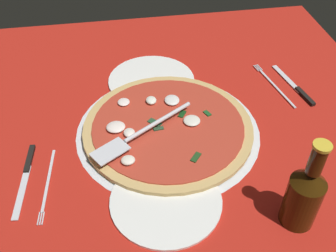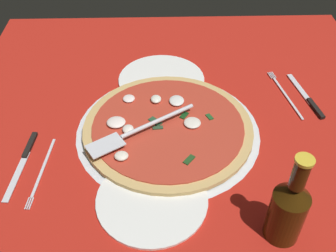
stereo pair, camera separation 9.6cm
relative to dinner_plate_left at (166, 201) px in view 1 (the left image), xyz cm
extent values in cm
cube|color=#B42015|center=(22.80, -6.96, -0.90)|extent=(114.97, 114.97, 0.80)
cylinder|color=silver|center=(20.91, -3.88, -0.04)|extent=(44.81, 44.81, 0.92)
cylinder|color=white|center=(0.00, 0.00, 0.00)|extent=(23.19, 23.19, 1.00)
cylinder|color=white|center=(42.14, -2.61, 0.00)|extent=(24.41, 24.41, 1.00)
cylinder|color=tan|center=(20.91, -3.88, 0.96)|extent=(41.40, 41.40, 1.07)
cylinder|color=#B63725|center=(20.91, -3.88, 1.64)|extent=(36.97, 36.97, 0.30)
ellipsoid|color=white|center=(21.52, 8.68, 2.44)|extent=(4.19, 4.57, 1.28)
ellipsoid|color=white|center=(30.25, -1.02, 2.43)|extent=(3.19, 2.70, 1.27)
ellipsoid|color=white|center=(19.00, 5.68, 2.41)|extent=(3.08, 2.72, 1.24)
ellipsoid|color=silver|center=(20.97, -9.79, 2.30)|extent=(4.12, 4.13, 1.02)
ellipsoid|color=silver|center=(29.59, -6.35, 2.33)|extent=(4.35, 3.83, 1.07)
ellipsoid|color=white|center=(10.31, 6.75, 2.42)|extent=(2.88, 3.15, 1.24)
ellipsoid|color=white|center=(30.93, 6.05, 2.24)|extent=(3.24, 3.10, 0.89)
cube|color=#134018|center=(24.17, -8.00, 1.94)|extent=(2.94, 2.53, 0.30)
cube|color=#244B2E|center=(22.10, -0.80, 1.94)|extent=(3.64, 3.59, 0.30)
cube|color=#1F441C|center=(9.19, -8.23, 1.94)|extent=(3.19, 2.94, 0.30)
cube|color=#1C5223|center=(23.42, -14.25, 1.94)|extent=(2.43, 1.93, 0.30)
cube|color=#2A4A2F|center=(19.81, -1.40, 1.94)|extent=(1.29, 2.60, 0.30)
cube|color=silver|center=(12.91, 10.43, 3.23)|extent=(8.39, 9.44, 0.30)
cylinder|color=silver|center=(20.54, -1.51, 3.58)|extent=(11.70, 17.54, 1.00)
cube|color=white|center=(33.09, -38.90, -0.20)|extent=(20.29, 14.40, 0.60)
cube|color=silver|center=(32.63, -36.42, 0.23)|extent=(18.02, 3.93, 0.25)
cube|color=silver|center=(43.18, -35.13, 0.23)|extent=(2.99, 0.77, 0.25)
cube|color=silver|center=(43.10, -34.69, 0.23)|extent=(2.99, 0.77, 0.25)
cube|color=silver|center=(43.02, -34.26, 0.23)|extent=(2.99, 0.77, 0.25)
cube|color=silver|center=(42.94, -33.83, 0.23)|extent=(2.99, 0.77, 0.25)
cube|color=black|center=(27.71, -42.46, 0.50)|extent=(8.00, 2.63, 0.80)
cube|color=silver|center=(36.47, -40.83, 0.23)|extent=(13.87, 3.91, 0.25)
cube|color=white|center=(9.89, 26.71, -0.20)|extent=(19.19, 12.89, 0.60)
cube|color=silver|center=(9.66, 24.17, 0.23)|extent=(17.20, 2.14, 0.25)
cube|color=silver|center=(-0.37, 25.51, 0.23)|extent=(3.01, 0.49, 0.25)
cube|color=silver|center=(-0.41, 25.07, 0.23)|extent=(3.01, 0.49, 0.25)
cube|color=silver|center=(-0.45, 24.64, 0.23)|extent=(3.01, 0.49, 0.25)
cube|color=black|center=(16.21, 28.69, 0.50)|extent=(8.24, 1.92, 0.80)
cube|color=silver|center=(7.07, 29.51, 0.23)|extent=(14.35, 2.67, 0.25)
cylinder|color=#331D06|center=(-8.43, -24.61, 5.26)|extent=(6.73, 6.73, 11.52)
cone|color=#331D06|center=(-8.43, -24.61, 12.52)|extent=(6.73, 6.73, 2.98)
cylinder|color=#331D06|center=(-8.43, -24.61, 17.06)|extent=(2.79, 2.79, 6.10)
cylinder|color=gold|center=(-8.43, -24.61, 20.40)|extent=(3.21, 3.21, 0.60)
camera|label=1|loc=(-49.04, 7.65, 66.27)|focal=42.24mm
camera|label=2|loc=(-49.95, -1.91, 66.27)|focal=42.24mm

